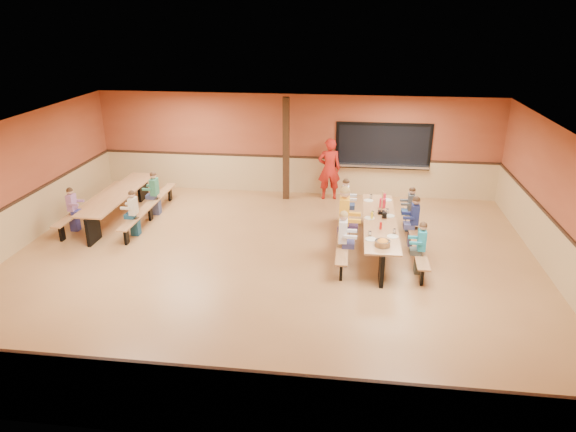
# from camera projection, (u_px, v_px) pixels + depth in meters

# --- Properties ---
(ground) EXTENTS (12.00, 12.00, 0.00)m
(ground) POSITION_uv_depth(u_px,v_px,m) (270.00, 266.00, 11.33)
(ground) COLOR #9B673B
(ground) RESTS_ON ground
(room_envelope) EXTENTS (12.04, 10.04, 3.02)m
(room_envelope) POSITION_uv_depth(u_px,v_px,m) (269.00, 237.00, 11.07)
(room_envelope) COLOR #9B4A2D
(room_envelope) RESTS_ON ground
(kitchen_pass_through) EXTENTS (2.78, 0.28, 1.38)m
(kitchen_pass_through) POSITION_uv_depth(u_px,v_px,m) (383.00, 148.00, 15.04)
(kitchen_pass_through) COLOR black
(kitchen_pass_through) RESTS_ON ground
(structural_post) EXTENTS (0.18, 0.18, 3.00)m
(structural_post) POSITION_uv_depth(u_px,v_px,m) (286.00, 150.00, 14.85)
(structural_post) COLOR black
(structural_post) RESTS_ON ground
(cafeteria_table_main) EXTENTS (1.91, 3.70, 0.74)m
(cafeteria_table_main) POSITION_uv_depth(u_px,v_px,m) (379.00, 229.00, 11.91)
(cafeteria_table_main) COLOR #A77042
(cafeteria_table_main) RESTS_ON ground
(cafeteria_table_second) EXTENTS (1.91, 3.70, 0.74)m
(cafeteria_table_second) POSITION_uv_depth(u_px,v_px,m) (120.00, 200.00, 13.72)
(cafeteria_table_second) COLOR #A77042
(cafeteria_table_second) RESTS_ON ground
(seated_child_white_left) EXTENTS (0.39, 0.32, 1.26)m
(seated_child_white_left) POSITION_uv_depth(u_px,v_px,m) (343.00, 239.00, 11.14)
(seated_child_white_left) COLOR white
(seated_child_white_left) RESTS_ON ground
(seated_adult_yellow) EXTENTS (0.50, 0.41, 1.48)m
(seated_adult_yellow) POSITION_uv_depth(u_px,v_px,m) (344.00, 218.00, 11.98)
(seated_adult_yellow) COLOR #FFAB23
(seated_adult_yellow) RESTS_ON ground
(seated_child_grey_left) EXTENTS (0.38, 0.31, 1.23)m
(seated_child_grey_left) POSITION_uv_depth(u_px,v_px,m) (345.00, 202.00, 13.31)
(seated_child_grey_left) COLOR white
(seated_child_grey_left) RESTS_ON ground
(seated_child_teal_right) EXTENTS (0.34, 0.28, 1.16)m
(seated_child_teal_right) POSITION_uv_depth(u_px,v_px,m) (421.00, 248.00, 10.81)
(seated_child_teal_right) COLOR teal
(seated_child_teal_right) RESTS_ON ground
(seated_child_navy_right) EXTENTS (0.38, 0.31, 1.22)m
(seated_child_navy_right) POSITION_uv_depth(u_px,v_px,m) (414.00, 222.00, 12.09)
(seated_child_navy_right) COLOR navy
(seated_child_navy_right) RESTS_ON ground
(seated_child_char_right) EXTENTS (0.34, 0.28, 1.15)m
(seated_child_char_right) POSITION_uv_depth(u_px,v_px,m) (411.00, 209.00, 12.94)
(seated_child_char_right) COLOR #41464A
(seated_child_char_right) RESTS_ON ground
(seated_child_purple_sec) EXTENTS (0.33, 0.27, 1.13)m
(seated_child_purple_sec) POSITION_uv_depth(u_px,v_px,m) (73.00, 210.00, 12.95)
(seated_child_purple_sec) COLOR #A16A9E
(seated_child_purple_sec) RESTS_ON ground
(seated_child_green_sec) EXTENTS (0.36, 0.30, 1.20)m
(seated_child_green_sec) POSITION_uv_depth(u_px,v_px,m) (155.00, 193.00, 14.00)
(seated_child_green_sec) COLOR #358363
(seated_child_green_sec) RESTS_ON ground
(seated_child_tan_sec) EXTENTS (0.34, 0.28, 1.15)m
(seated_child_tan_sec) POSITION_uv_depth(u_px,v_px,m) (134.00, 213.00, 12.69)
(seated_child_tan_sec) COLOR beige
(seated_child_tan_sec) RESTS_ON ground
(standing_woman) EXTENTS (0.73, 0.55, 1.84)m
(standing_woman) POSITION_uv_depth(u_px,v_px,m) (329.00, 169.00, 15.06)
(standing_woman) COLOR #B21D14
(standing_woman) RESTS_ON ground
(punch_pitcher) EXTENTS (0.16, 0.16, 0.22)m
(punch_pitcher) POSITION_uv_depth(u_px,v_px,m) (383.00, 203.00, 12.58)
(punch_pitcher) COLOR red
(punch_pitcher) RESTS_ON cafeteria_table_main
(chip_bowl) EXTENTS (0.32, 0.32, 0.15)m
(chip_bowl) POSITION_uv_depth(u_px,v_px,m) (383.00, 243.00, 10.51)
(chip_bowl) COLOR orange
(chip_bowl) RESTS_ON cafeteria_table_main
(napkin_dispenser) EXTENTS (0.10, 0.14, 0.13)m
(napkin_dispenser) POSITION_uv_depth(u_px,v_px,m) (384.00, 215.00, 11.97)
(napkin_dispenser) COLOR black
(napkin_dispenser) RESTS_ON cafeteria_table_main
(condiment_mustard) EXTENTS (0.06, 0.06, 0.17)m
(condiment_mustard) POSITION_uv_depth(u_px,v_px,m) (372.00, 215.00, 11.89)
(condiment_mustard) COLOR yellow
(condiment_mustard) RESTS_ON cafeteria_table_main
(condiment_ketchup) EXTENTS (0.06, 0.06, 0.17)m
(condiment_ketchup) POSITION_uv_depth(u_px,v_px,m) (381.00, 226.00, 11.32)
(condiment_ketchup) COLOR #B2140F
(condiment_ketchup) RESTS_ON cafeteria_table_main
(table_paddle) EXTENTS (0.16, 0.16, 0.56)m
(table_paddle) POSITION_uv_depth(u_px,v_px,m) (382.00, 208.00, 12.18)
(table_paddle) COLOR black
(table_paddle) RESTS_ON cafeteria_table_main
(place_settings) EXTENTS (0.65, 3.30, 0.11)m
(place_settings) POSITION_uv_depth(u_px,v_px,m) (380.00, 218.00, 11.81)
(place_settings) COLOR beige
(place_settings) RESTS_ON cafeteria_table_main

